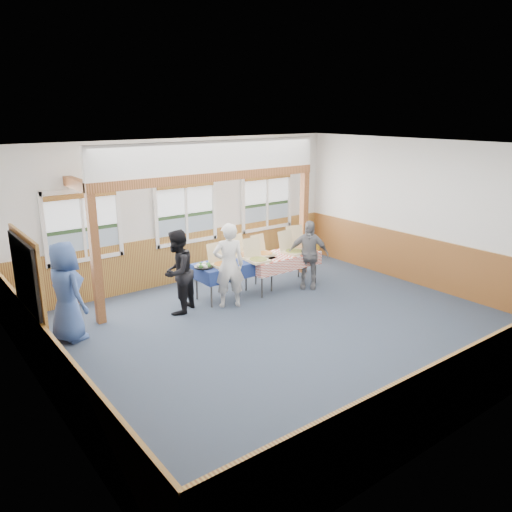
{
  "coord_description": "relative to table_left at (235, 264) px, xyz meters",
  "views": [
    {
      "loc": [
        -5.35,
        -6.21,
        3.76
      ],
      "look_at": [
        0.1,
        1.0,
        1.12
      ],
      "focal_mm": 35.0,
      "sensor_mm": 36.0,
      "label": 1
    }
  ],
  "objects": [
    {
      "name": "table_right",
      "position": [
        1.11,
        -0.19,
        -0.0
      ],
      "size": [
        1.83,
        1.15,
        0.76
      ],
      "rotation": [
        0.0,
        0.0,
        -0.23
      ],
      "color": "#2F2F2F",
      "rests_on": "floor"
    },
    {
      "name": "post_right",
      "position": [
        2.22,
        0.33,
        0.5
      ],
      "size": [
        0.15,
        0.15,
        2.4
      ],
      "primitive_type": "cube",
      "color": "#5E3514",
      "rests_on": "floor"
    },
    {
      "name": "wall_right",
      "position": [
        3.72,
        -1.97,
        0.9
      ],
      "size": [
        0.0,
        8.0,
        8.0
      ],
      "primitive_type": "plane",
      "rotation": [
        1.57,
        0.0,
        -1.57
      ],
      "color": "silver",
      "rests_on": "floor"
    },
    {
      "name": "window_left",
      "position": [
        -2.58,
        1.48,
        0.98
      ],
      "size": [
        1.56,
        0.1,
        1.46
      ],
      "color": "white",
      "rests_on": "wall_back"
    },
    {
      "name": "wainscot_right",
      "position": [
        3.69,
        -1.97,
        -0.15
      ],
      "size": [
        0.05,
        6.98,
        1.1
      ],
      "primitive_type": "cube",
      "color": "brown",
      "rests_on": "floor"
    },
    {
      "name": "wall_left",
      "position": [
        -4.28,
        -1.97,
        0.9
      ],
      "size": [
        0.0,
        8.0,
        8.0
      ],
      "primitive_type": "plane",
      "rotation": [
        1.57,
        0.0,
        1.57
      ],
      "color": "silver",
      "rests_on": "floor"
    },
    {
      "name": "pizza_box_d",
      "position": [
        0.76,
        -0.0,
        0.13
      ],
      "size": [
        0.41,
        0.49,
        0.41
      ],
      "rotation": [
        0.0,
        0.0,
        0.08
      ],
      "color": "beige",
      "rests_on": "table_right"
    },
    {
      "name": "man_blue",
      "position": [
        -3.45,
        -0.04,
        0.16
      ],
      "size": [
        0.73,
        0.94,
        1.72
      ],
      "primitive_type": "imported",
      "rotation": [
        0.0,
        0.0,
        1.81
      ],
      "color": "#39548F",
      "rests_on": "floor"
    },
    {
      "name": "woman_white",
      "position": [
        -0.45,
        -0.44,
        0.15
      ],
      "size": [
        0.73,
        0.61,
        1.7
      ],
      "primitive_type": "imported",
      "rotation": [
        0.0,
        0.0,
        2.75
      ],
      "color": "silver",
      "rests_on": "floor"
    },
    {
      "name": "table_left",
      "position": [
        0.0,
        0.0,
        0.0
      ],
      "size": [
        1.81,
        1.05,
        0.76
      ],
      "rotation": [
        0.0,
        0.0,
        -0.17
      ],
      "color": "#2F2F2F",
      "rests_on": "floor"
    },
    {
      "name": "floor",
      "position": [
        -0.28,
        -1.97,
        -0.7
      ],
      "size": [
        8.0,
        8.0,
        0.0
      ],
      "primitive_type": "plane",
      "color": "#26333E",
      "rests_on": "ground"
    },
    {
      "name": "pizza_box_c",
      "position": [
        0.37,
        -0.29,
        0.13
      ],
      "size": [
        0.44,
        0.52,
        0.45
      ],
      "rotation": [
        0.0,
        0.0,
        -0.06
      ],
      "color": "beige",
      "rests_on": "table_right"
    },
    {
      "name": "veggie_tray",
      "position": [
        -0.75,
        0.0,
        0.09
      ],
      "size": [
        0.39,
        0.39,
        0.09
      ],
      "color": "black",
      "rests_on": "table_left"
    },
    {
      "name": "drink_glass",
      "position": [
        1.96,
        -0.44,
        0.14
      ],
      "size": [
        0.07,
        0.07,
        0.15
      ],
      "primitive_type": "cylinder",
      "color": "#A7831B",
      "rests_on": "table_right"
    },
    {
      "name": "wainscot_back",
      "position": [
        -0.28,
        1.5,
        -0.15
      ],
      "size": [
        7.98,
        0.05,
        1.1
      ],
      "primitive_type": "cube",
      "color": "brown",
      "rests_on": "floor"
    },
    {
      "name": "window_right",
      "position": [
        2.02,
        1.48,
        0.98
      ],
      "size": [
        1.56,
        0.1,
        1.46
      ],
      "color": "white",
      "rests_on": "wall_back"
    },
    {
      "name": "wainscot_front",
      "position": [
        -0.28,
        -5.45,
        -0.15
      ],
      "size": [
        7.98,
        0.05,
        1.1
      ],
      "primitive_type": "cube",
      "color": "brown",
      "rests_on": "floor"
    },
    {
      "name": "post_left",
      "position": [
        -2.78,
        0.33,
        0.5
      ],
      "size": [
        0.15,
        0.15,
        2.4
      ],
      "primitive_type": "cube",
      "color": "#5E3514",
      "rests_on": "floor"
    },
    {
      "name": "window_mid",
      "position": [
        -0.28,
        1.48,
        0.98
      ],
      "size": [
        1.56,
        0.1,
        1.46
      ],
      "color": "white",
      "rests_on": "wall_back"
    },
    {
      "name": "ceiling",
      "position": [
        -0.28,
        -1.97,
        2.5
      ],
      "size": [
        8.0,
        8.0,
        0.0
      ],
      "primitive_type": "plane",
      "rotation": [
        3.14,
        0.0,
        0.0
      ],
      "color": "white",
      "rests_on": "wall_back"
    },
    {
      "name": "person_grey",
      "position": [
        1.55,
        -0.57,
        0.06
      ],
      "size": [
        0.89,
        0.89,
        1.51
      ],
      "primitive_type": "imported",
      "rotation": [
        0.0,
        0.0,
        -0.78
      ],
      "color": "slate",
      "rests_on": "floor"
    },
    {
      "name": "wainscot_left",
      "position": [
        -4.26,
        -1.97,
        -0.15
      ],
      "size": [
        0.05,
        6.98,
        1.1
      ],
      "primitive_type": "cube",
      "color": "brown",
      "rests_on": "floor"
    },
    {
      "name": "wall_back",
      "position": [
        -0.28,
        1.53,
        0.9
      ],
      "size": [
        8.0,
        0.0,
        8.0
      ],
      "primitive_type": "plane",
      "rotation": [
        1.57,
        0.0,
        0.0
      ],
      "color": "silver",
      "rests_on": "floor"
    },
    {
      "name": "cased_opening",
      "position": [
        -4.24,
        -1.07,
        0.35
      ],
      "size": [
        0.06,
        1.3,
        2.1
      ],
      "primitive_type": "cube",
      "color": "#2F2F2F",
      "rests_on": "wall_left"
    },
    {
      "name": "pizza_box_f",
      "position": [
        1.77,
        -0.05,
        0.13
      ],
      "size": [
        0.5,
        0.58,
        0.47
      ],
      "rotation": [
        0.0,
        0.0,
        -0.14
      ],
      "color": "beige",
      "rests_on": "table_right"
    },
    {
      "name": "cross_beam",
      "position": [
        -0.28,
        0.33,
        1.79
      ],
      "size": [
        5.15,
        0.18,
        0.18
      ],
      "primitive_type": "cube",
      "color": "#5E3514",
      "rests_on": "post_left"
    },
    {
      "name": "wall_front",
      "position": [
        -0.28,
        -5.47,
        0.9
      ],
      "size": [
        8.0,
        0.0,
        8.0
      ],
      "primitive_type": "plane",
      "rotation": [
        -1.57,
        0.0,
        0.0
      ],
      "color": "silver",
      "rests_on": "floor"
    },
    {
      "name": "woman_black",
      "position": [
        -1.39,
        -0.1,
        0.12
      ],
      "size": [
        1.0,
        0.96,
        1.63
      ],
      "primitive_type": "imported",
      "rotation": [
        0.0,
        0.0,
        3.73
      ],
      "color": "black",
      "rests_on": "floor"
    },
    {
      "name": "pizza_box_e",
      "position": [
        1.36,
        -0.27,
        0.13
      ],
      "size": [
        0.48,
        0.57,
        0.46
      ],
      "rotation": [
        0.0,
        0.0,
        0.12
      ],
      "color": "beige",
      "rests_on": "table_right"
    },
    {
      "name": "pizza_box_b",
      "position": [
        0.34,
        0.16,
        0.13
      ],
      "size": [
        0.5,
        0.57,
        0.44
      ],
      "rotation": [
        0.0,
        0.0,
        0.2
      ],
      "color": "beige",
      "rests_on": "table_left"
    },
    {
      "name": "pizza_box_a",
      "position": [
        -0.4,
        -0.11,
        0.13
      ],
      "size": [
        0.42,
        0.5,
        0.43
      ],
      "rotation": [
        0.0,
        0.0,
        0.06
      ],
      "color": "beige",
      "rests_on": "table_left"
    }
  ]
}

